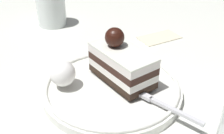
# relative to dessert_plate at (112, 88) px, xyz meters

# --- Properties ---
(ground_plane) EXTENTS (2.40, 2.40, 0.00)m
(ground_plane) POSITION_rel_dessert_plate_xyz_m (0.03, 0.01, -0.01)
(ground_plane) COLOR silver
(dessert_plate) EXTENTS (0.22, 0.22, 0.02)m
(dessert_plate) POSITION_rel_dessert_plate_xyz_m (0.00, 0.00, 0.00)
(dessert_plate) COLOR white
(dessert_plate) RESTS_ON ground_plane
(cake_slice) EXTENTS (0.12, 0.11, 0.08)m
(cake_slice) POSITION_rel_dessert_plate_xyz_m (0.01, -0.02, 0.04)
(cake_slice) COLOR black
(cake_slice) RESTS_ON dessert_plate
(whipped_cream_dollop) EXTENTS (0.04, 0.04, 0.04)m
(whipped_cream_dollop) POSITION_rel_dessert_plate_xyz_m (0.00, 0.08, 0.03)
(whipped_cream_dollop) COLOR white
(whipped_cream_dollop) RESTS_ON dessert_plate
(fork) EXTENTS (0.09, 0.09, 0.00)m
(fork) POSITION_rel_dessert_plate_xyz_m (-0.06, -0.06, 0.01)
(fork) COLOR silver
(fork) RESTS_ON dessert_plate
(drink_glass_near) EXTENTS (0.07, 0.07, 0.08)m
(drink_glass_near) POSITION_rel_dessert_plate_xyz_m (0.30, 0.12, 0.03)
(drink_glass_near) COLOR white
(drink_glass_near) RESTS_ON ground_plane
(folded_napkin) EXTENTS (0.08, 0.11, 0.00)m
(folded_napkin) POSITION_rel_dessert_plate_xyz_m (0.20, -0.12, -0.01)
(folded_napkin) COLOR beige
(folded_napkin) RESTS_ON ground_plane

